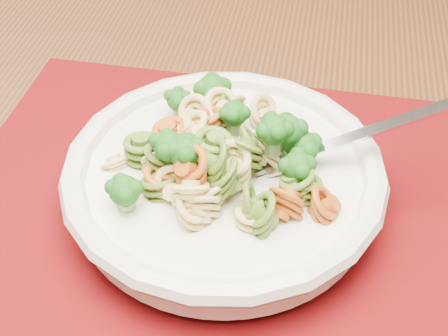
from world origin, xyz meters
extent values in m
cube|color=#552D17|center=(0.31, -0.12, 0.74)|extent=(1.57, 1.26, 0.04)
cube|color=#4D030A|center=(0.20, -0.22, 0.76)|extent=(0.58, 0.51, 0.00)
cylinder|color=silver|center=(0.19, -0.20, 0.77)|extent=(0.11, 0.11, 0.01)
cylinder|color=silver|center=(0.19, -0.20, 0.79)|extent=(0.23, 0.23, 0.03)
torus|color=silver|center=(0.19, -0.20, 0.80)|extent=(0.25, 0.25, 0.02)
camera|label=1|loc=(0.14, -0.55, 1.13)|focal=50.00mm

